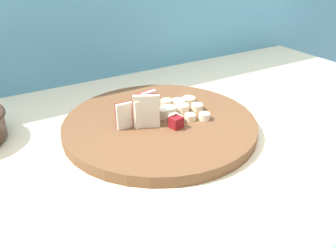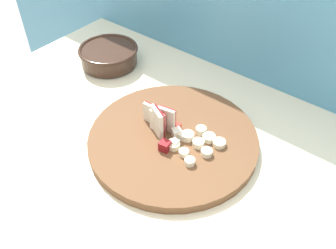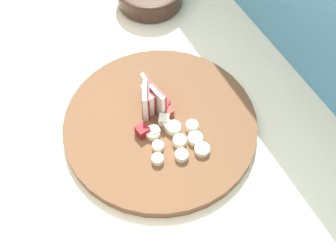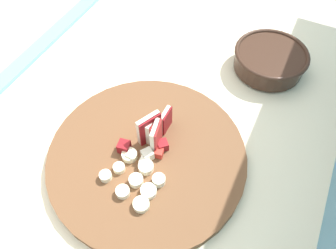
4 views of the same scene
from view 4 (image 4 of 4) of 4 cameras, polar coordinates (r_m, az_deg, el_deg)
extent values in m
cube|color=beige|center=(1.04, -5.99, -19.54)|extent=(1.27, 0.76, 0.88)
cylinder|color=brown|center=(0.63, -3.73, -5.71)|extent=(0.38, 0.38, 0.02)
cube|color=maroon|center=(0.61, -3.12, -0.95)|extent=(0.05, 0.03, 0.07)
cube|color=beige|center=(0.61, -3.44, -0.58)|extent=(0.05, 0.03, 0.07)
cube|color=#A32323|center=(0.61, -2.32, -1.03)|extent=(0.04, 0.00, 0.06)
cube|color=#EFE5CC|center=(0.62, -2.82, -0.83)|extent=(0.04, 0.01, 0.06)
cube|color=maroon|center=(0.63, -0.11, 0.61)|extent=(0.04, 0.00, 0.05)
cube|color=beige|center=(0.63, -0.51, 0.77)|extent=(0.04, 0.01, 0.05)
cube|color=#A32323|center=(0.60, -1.75, -2.22)|extent=(0.04, 0.01, 0.06)
cube|color=beige|center=(0.60, -2.24, -2.11)|extent=(0.04, 0.02, 0.06)
cube|color=beige|center=(0.60, -4.26, -6.70)|extent=(0.02, 0.02, 0.02)
cube|color=#B22D23|center=(0.61, -1.65, -5.12)|extent=(0.02, 0.02, 0.02)
cube|color=maroon|center=(0.62, -7.71, -4.00)|extent=(0.03, 0.03, 0.02)
cube|color=beige|center=(0.61, -6.57, -5.61)|extent=(0.02, 0.02, 0.02)
cube|color=maroon|center=(0.62, -0.96, -3.70)|extent=(0.03, 0.03, 0.02)
cube|color=beige|center=(0.61, -3.69, -5.40)|extent=(0.03, 0.03, 0.02)
cylinder|color=beige|center=(0.61, -6.89, -5.47)|extent=(0.03, 0.03, 0.01)
cylinder|color=beige|center=(0.60, -8.57, -7.44)|extent=(0.02, 0.02, 0.01)
cylinder|color=#F4EAC6|center=(0.60, -10.75, -9.16)|extent=(0.02, 0.02, 0.01)
cylinder|color=white|center=(0.60, -3.96, -7.63)|extent=(0.03, 0.03, 0.02)
cylinder|color=white|center=(0.59, -5.71, -9.91)|extent=(0.03, 0.03, 0.01)
cylinder|color=#F4EAC6|center=(0.58, -8.08, -11.79)|extent=(0.03, 0.03, 0.01)
cylinder|color=#F4EAC6|center=(0.58, -1.66, -9.88)|extent=(0.02, 0.02, 0.02)
cylinder|color=white|center=(0.58, -3.50, -11.78)|extent=(0.03, 0.03, 0.01)
cylinder|color=beige|center=(0.57, -4.80, -14.01)|extent=(0.03, 0.03, 0.01)
cylinder|color=#382319|center=(0.82, 17.22, 9.57)|extent=(0.09, 0.09, 0.01)
cylinder|color=#382319|center=(0.81, 17.65, 10.82)|extent=(0.16, 0.16, 0.04)
torus|color=#382319|center=(0.79, 18.05, 11.96)|extent=(0.17, 0.17, 0.01)
camera|label=1|loc=(0.94, -31.23, 35.47)|focal=37.45mm
camera|label=2|loc=(0.65, -82.31, 16.37)|focal=38.73mm
camera|label=3|loc=(0.43, -105.97, 14.22)|focal=44.80mm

